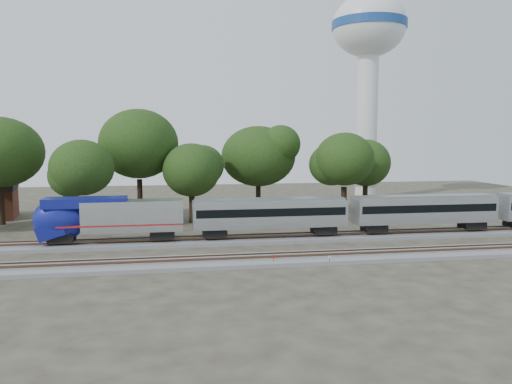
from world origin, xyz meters
The scene contains 13 objects.
ground centered at (0.00, 0.00, 0.00)m, with size 160.00×160.00×0.00m, color #383328.
track_far centered at (0.00, 6.00, 0.21)m, with size 160.00×5.00×0.73m.
track_near centered at (0.00, -4.00, 0.21)m, with size 160.00×5.00×0.73m.
switch_stand_red centered at (4.71, -5.33, 0.62)m, with size 0.31×0.06×0.97m.
switch_stand_white centered at (9.90, -6.36, 0.60)m, with size 0.30×0.06×0.94m.
switch_lever centered at (5.46, -5.66, 0.15)m, with size 0.50×0.30×0.30m, color #512D19.
water_tower centered at (33.12, 42.77, 29.26)m, with size 14.27×14.27×39.50m.
tree_2 centered at (-15.84, 15.35, 8.23)m, with size 8.38×8.38×11.82m.
tree_3 centered at (-9.30, 23.88, 11.14)m, with size 11.33×11.33×15.98m.
tree_4 centered at (-1.89, 20.04, 7.50)m, with size 7.65×7.65×10.78m.
tree_5 centered at (8.84, 26.95, 9.13)m, with size 9.30×9.30×13.11m.
tree_6 centered at (20.53, 19.84, 8.88)m, with size 9.04×9.04×12.75m.
tree_7 centered at (27.11, 27.93, 7.91)m, with size 8.06×8.06×11.36m.
Camera 1 is at (-4.55, -50.49, 11.84)m, focal length 35.00 mm.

